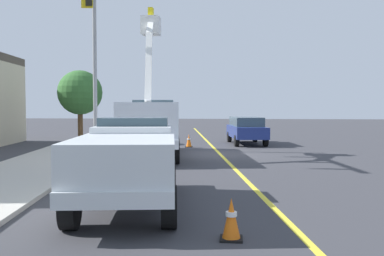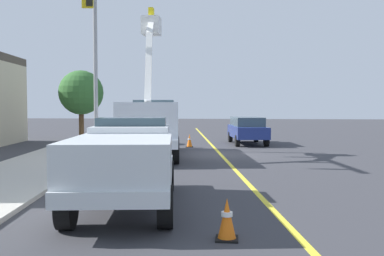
% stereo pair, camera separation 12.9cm
% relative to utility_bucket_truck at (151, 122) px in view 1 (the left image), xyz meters
% --- Properties ---
extents(ground, '(120.00, 120.00, 0.00)m').
position_rel_utility_bucket_truck_xyz_m(ground, '(1.13, -3.23, -1.62)').
color(ground, '#38383D').
extents(sidewalk_far_side, '(59.91, 12.05, 0.12)m').
position_rel_utility_bucket_truck_xyz_m(sidewalk_far_side, '(0.07, 4.20, -1.56)').
color(sidewalk_far_side, '#B2ADA3').
rests_on(sidewalk_far_side, ground).
extents(lane_centre_stripe, '(49.52, 7.23, 0.01)m').
position_rel_utility_bucket_truck_xyz_m(lane_centre_stripe, '(1.13, -3.23, -1.61)').
color(lane_centre_stripe, yellow).
rests_on(lane_centre_stripe, ground).
extents(utility_bucket_truck, '(8.47, 3.63, 7.33)m').
position_rel_utility_bucket_truck_xyz_m(utility_bucket_truck, '(0.00, 0.00, 0.00)').
color(utility_bucket_truck, white).
rests_on(utility_bucket_truck, ground).
extents(service_pickup_truck, '(5.84, 2.87, 2.06)m').
position_rel_utility_bucket_truck_xyz_m(service_pickup_truck, '(-10.34, -1.48, -0.50)').
color(service_pickup_truck, silver).
rests_on(service_pickup_truck, ground).
extents(passing_minivan, '(5.02, 2.56, 1.69)m').
position_rel_utility_bucket_truck_xyz_m(passing_minivan, '(6.89, -4.70, -0.65)').
color(passing_minivan, navy).
rests_on(passing_minivan, ground).
extents(traffic_cone_leading, '(0.40, 0.40, 0.74)m').
position_rel_utility_bucket_truck_xyz_m(traffic_cone_leading, '(-12.60, -3.87, -1.25)').
color(traffic_cone_leading, black).
rests_on(traffic_cone_leading, ground).
extents(traffic_cone_mid_front, '(0.40, 0.40, 0.76)m').
position_rel_utility_bucket_truck_xyz_m(traffic_cone_mid_front, '(4.46, -1.34, -1.24)').
color(traffic_cone_mid_front, black).
rests_on(traffic_cone_mid_front, ground).
extents(traffic_signal_mast, '(6.73, 1.20, 8.84)m').
position_rel_utility_bucket_truck_xyz_m(traffic_signal_mast, '(0.44, 3.23, 4.71)').
color(traffic_signal_mast, gray).
rests_on(traffic_signal_mast, ground).
extents(street_tree_right, '(2.82, 2.82, 4.65)m').
position_rel_utility_bucket_truck_xyz_m(street_tree_right, '(6.39, 5.82, 1.60)').
color(street_tree_right, brown).
rests_on(street_tree_right, ground).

